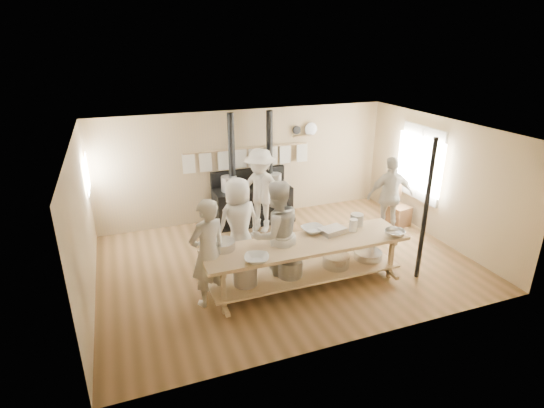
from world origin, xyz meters
name	(u,v)px	position (x,y,z in m)	size (l,w,h in m)	color
ground	(286,262)	(0.00, 0.00, 0.00)	(7.00, 7.00, 0.00)	brown
room_shell	(287,184)	(0.00, 0.00, 1.62)	(7.00, 7.00, 7.00)	tan
window_right	(421,163)	(3.47, 0.60, 1.50)	(0.09, 1.50, 1.65)	beige
left_opening	(87,174)	(-3.45, 2.00, 1.60)	(0.00, 0.90, 0.90)	white
stove	(252,201)	(-0.01, 2.12, 0.52)	(1.90, 0.75, 2.60)	black
towel_rail	(248,155)	(0.00, 2.40, 1.55)	(3.00, 0.04, 0.47)	tan
back_wall_shelf	(305,131)	(1.46, 2.43, 2.00)	(0.63, 0.14, 0.32)	tan
prep_table	(305,259)	(-0.01, -0.90, 0.52)	(3.60, 0.90, 0.85)	tan
support_post	(426,211)	(2.05, -1.35, 1.30)	(0.08, 0.08, 2.60)	black
cook_far_left	(208,253)	(-1.68, -0.81, 0.92)	(0.67, 0.44, 1.83)	beige
cook_left	(276,234)	(-0.46, -0.65, 0.97)	(0.94, 0.73, 1.93)	beige
cook_center	(239,223)	(-0.88, 0.19, 0.88)	(0.86, 0.56, 1.77)	beige
cook_right	(390,196)	(2.65, 0.46, 0.88)	(1.03, 0.43, 1.76)	beige
cook_by_window	(260,191)	(0.02, 1.57, 0.95)	(1.23, 0.71, 1.90)	beige
chair	(398,214)	(3.15, 0.75, 0.27)	(0.50, 0.50, 0.92)	brown
bowl_white_a	(257,259)	(-1.01, -1.23, 0.90)	(0.39, 0.39, 0.10)	silver
bowl_steel_a	(213,246)	(-1.55, -0.57, 0.90)	(0.32, 0.32, 0.10)	silver
bowl_white_b	(313,230)	(0.28, -0.57, 0.90)	(0.41, 0.41, 0.10)	silver
bowl_steel_b	(395,233)	(1.55, -1.23, 0.91)	(0.36, 0.36, 0.11)	silver
roasting_pan	(332,231)	(0.59, -0.72, 0.90)	(0.44, 0.30, 0.10)	#B2B2B7
mixing_bowl_large	(222,245)	(-1.41, -0.63, 0.92)	(0.44, 0.44, 0.14)	silver
bucket_galv	(357,220)	(1.17, -0.58, 0.96)	(0.24, 0.24, 0.22)	gray
deep_bowl_enamel	(213,243)	(-1.55, -0.57, 0.95)	(0.31, 0.31, 0.19)	silver
pitcher	(353,225)	(0.98, -0.78, 0.96)	(0.14, 0.14, 0.23)	silver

